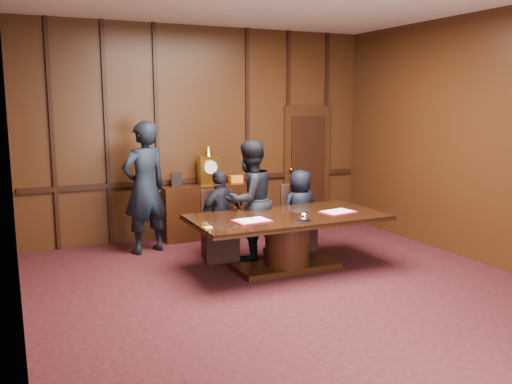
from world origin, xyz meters
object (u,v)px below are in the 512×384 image
sideboard (209,209)px  conference_table (287,233)px  witness_left (145,188)px  signatory_left (221,216)px  witness_right (250,200)px  signatory_right (300,210)px

sideboard → conference_table: 2.19m
sideboard → witness_left: bearing=-157.4°
signatory_left → witness_left: size_ratio=0.66×
sideboard → signatory_left: sideboard is taller
signatory_left → witness_left: witness_left is taller
witness_right → witness_left: bearing=-55.5°
witness_left → witness_right: bearing=125.8°
signatory_left → witness_right: size_ratio=0.76×
signatory_left → signatory_right: 1.30m
signatory_left → sideboard: bearing=-121.9°
signatory_left → witness_left: (-0.89, 0.86, 0.34)m
signatory_right → witness_right: bearing=4.1°
sideboard → signatory_right: sideboard is taller
conference_table → witness_right: (-0.24, 0.72, 0.36)m
sideboard → signatory_left: (-0.31, -1.36, 0.17)m
signatory_left → signatory_right: (1.30, 0.00, -0.03)m
signatory_right → signatory_left: bearing=-1.2°
sideboard → signatory_right: bearing=-54.0°
conference_table → signatory_right: size_ratio=2.10×
sideboard → signatory_right: 1.69m
sideboard → signatory_right: size_ratio=1.28×
conference_table → signatory_right: bearing=50.9°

